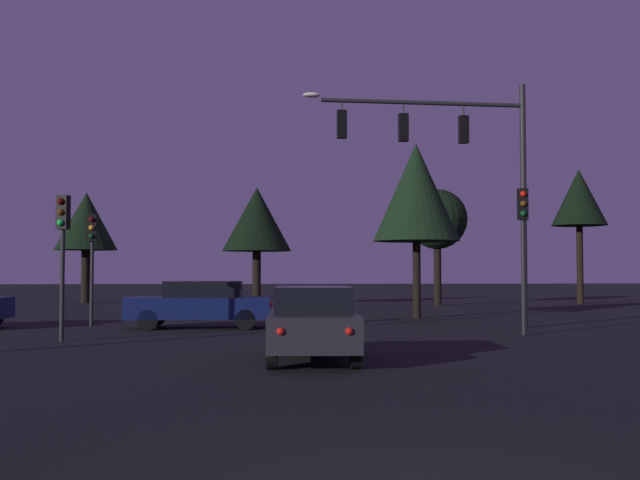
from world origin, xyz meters
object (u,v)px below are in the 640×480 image
(traffic_light_median, at_px, (62,237))
(traffic_signal_mast_arm, at_px, (457,156))
(car_nearside_lane, at_px, (312,322))
(tree_right_cluster, at_px, (437,220))
(tree_left_far, at_px, (257,220))
(tree_behind_sign, at_px, (579,199))
(tree_center_horizon, at_px, (416,193))
(tree_lot_edge, at_px, (86,222))
(traffic_light_corner_right, at_px, (92,246))
(car_crossing_left, at_px, (200,303))
(traffic_light_corner_left, at_px, (523,231))

(traffic_light_median, bearing_deg, traffic_signal_mast_arm, 18.31)
(car_nearside_lane, height_order, tree_right_cluster, tree_right_cluster)
(car_nearside_lane, height_order, tree_left_far, tree_left_far)
(tree_behind_sign, relative_size, tree_center_horizon, 1.10)
(traffic_signal_mast_arm, distance_m, tree_left_far, 18.13)
(tree_behind_sign, distance_m, tree_lot_edge, 28.50)
(traffic_light_corner_right, distance_m, car_nearside_lane, 12.60)
(car_nearside_lane, bearing_deg, traffic_signal_mast_arm, 58.63)
(car_nearside_lane, bearing_deg, tree_left_far, 92.88)
(tree_behind_sign, height_order, tree_left_far, tree_behind_sign)
(traffic_signal_mast_arm, xyz_separation_m, car_crossing_left, (-8.30, 0.69, -4.77))
(tree_center_horizon, xyz_separation_m, tree_right_cluster, (3.46, 11.30, -0.31))
(traffic_signal_mast_arm, bearing_deg, car_nearside_lane, -121.37)
(car_crossing_left, bearing_deg, tree_lot_edge, 111.68)
(traffic_light_median, xyz_separation_m, tree_center_horizon, (11.30, 9.21, 2.21))
(traffic_light_corner_right, relative_size, car_crossing_left, 0.80)
(traffic_signal_mast_arm, distance_m, car_crossing_left, 9.60)
(car_crossing_left, bearing_deg, traffic_light_median, -125.78)
(traffic_signal_mast_arm, xyz_separation_m, traffic_light_median, (-11.55, -3.82, -2.84))
(tree_behind_sign, height_order, tree_right_cluster, tree_behind_sign)
(traffic_signal_mast_arm, distance_m, tree_behind_sign, 21.05)
(tree_right_cluster, bearing_deg, traffic_light_corner_left, -95.90)
(traffic_light_corner_right, height_order, car_nearside_lane, traffic_light_corner_right)
(tree_behind_sign, xyz_separation_m, tree_lot_edge, (-28.19, 4.04, -1.21))
(traffic_light_corner_right, height_order, tree_right_cluster, tree_right_cluster)
(traffic_light_median, bearing_deg, tree_left_far, 76.50)
(traffic_light_corner_left, distance_m, car_crossing_left, 10.35)
(tree_center_horizon, bearing_deg, car_nearside_lane, -109.72)
(traffic_light_median, distance_m, tree_left_far, 21.36)
(tree_behind_sign, distance_m, tree_center_horizon, 17.02)
(tree_right_cluster, bearing_deg, car_nearside_lane, -108.53)
(tree_lot_edge, bearing_deg, car_nearside_lane, -69.53)
(traffic_signal_mast_arm, relative_size, traffic_light_corner_right, 2.14)
(traffic_signal_mast_arm, xyz_separation_m, tree_left_far, (-6.59, 16.86, -0.97))
(car_crossing_left, distance_m, tree_center_horizon, 10.20)
(traffic_signal_mast_arm, bearing_deg, traffic_light_median, -161.69)
(tree_behind_sign, bearing_deg, tree_left_far, -177.69)
(traffic_light_corner_right, bearing_deg, tree_behind_sign, 33.83)
(tree_behind_sign, xyz_separation_m, tree_center_horizon, (-11.81, -12.21, -1.01))
(tree_lot_edge, bearing_deg, tree_center_horizon, -44.79)
(tree_center_horizon, relative_size, tree_lot_edge, 1.06)
(traffic_signal_mast_arm, relative_size, tree_center_horizon, 1.16)
(tree_center_horizon, bearing_deg, traffic_light_corner_left, -80.00)
(car_crossing_left, height_order, tree_lot_edge, tree_lot_edge)
(traffic_signal_mast_arm, distance_m, traffic_light_corner_right, 12.48)
(traffic_light_corner_left, relative_size, tree_center_horizon, 0.61)
(traffic_signal_mast_arm, height_order, tree_behind_sign, traffic_signal_mast_arm)
(tree_left_far, height_order, tree_right_cluster, tree_left_far)
(tree_left_far, bearing_deg, traffic_light_corner_right, -109.77)
(car_crossing_left, bearing_deg, tree_behind_sign, 40.40)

